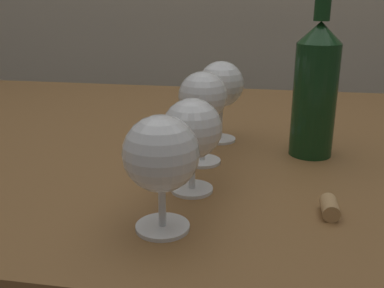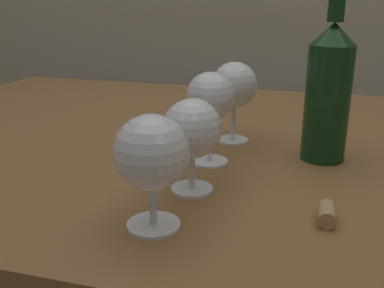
{
  "view_description": "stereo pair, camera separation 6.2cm",
  "coord_description": "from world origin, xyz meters",
  "views": [
    {
      "loc": [
        0.12,
        -0.82,
        1.0
      ],
      "look_at": [
        0.02,
        -0.25,
        0.8
      ],
      "focal_mm": 41.81,
      "sensor_mm": 36.0,
      "label": 1
    },
    {
      "loc": [
        0.18,
        -0.81,
        1.0
      ],
      "look_at": [
        0.02,
        -0.25,
        0.8
      ],
      "focal_mm": 41.81,
      "sensor_mm": 36.0,
      "label": 2
    }
  ],
  "objects": [
    {
      "name": "wine_glass_cabernet",
      "position": [
        0.03,
        -0.01,
        0.84
      ],
      "size": [
        0.08,
        0.08,
        0.15
      ],
      "color": "white",
      "rests_on": "dining_table"
    },
    {
      "name": "dining_table",
      "position": [
        0.0,
        0.0,
        0.65
      ],
      "size": [
        1.51,
        0.97,
        0.73
      ],
      "color": "brown",
      "rests_on": "ground_plane"
    },
    {
      "name": "cork",
      "position": [
        0.2,
        -0.29,
        0.74
      ],
      "size": [
        0.02,
        0.04,
        0.02
      ],
      "primitive_type": "cylinder",
      "rotation": [
        1.57,
        0.0,
        0.0
      ],
      "color": "tan",
      "rests_on": "dining_table"
    },
    {
      "name": "wine_bottle",
      "position": [
        0.19,
        -0.06,
        0.85
      ],
      "size": [
        0.07,
        0.07,
        0.3
      ],
      "color": "#143819",
      "rests_on": "dining_table"
    },
    {
      "name": "wine_glass_port",
      "position": [
        0.02,
        -0.25,
        0.82
      ],
      "size": [
        0.08,
        0.08,
        0.13
      ],
      "color": "white",
      "rests_on": "dining_table"
    },
    {
      "name": "wine_glass_empty",
      "position": [
        -0.0,
        -0.36,
        0.82
      ],
      "size": [
        0.09,
        0.09,
        0.14
      ],
      "color": "white",
      "rests_on": "dining_table"
    },
    {
      "name": "wine_glass_white",
      "position": [
        0.01,
        -0.13,
        0.84
      ],
      "size": [
        0.08,
        0.08,
        0.15
      ],
      "color": "white",
      "rests_on": "dining_table"
    }
  ]
}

